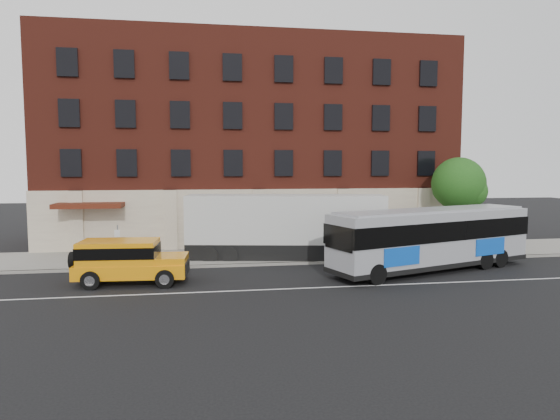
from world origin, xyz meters
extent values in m
plane|color=black|center=(0.00, 0.00, 0.00)|extent=(120.00, 120.00, 0.00)
cube|color=gray|center=(0.00, 9.00, 0.07)|extent=(60.00, 6.00, 0.15)
cube|color=gray|center=(0.00, 6.00, 0.07)|extent=(60.00, 0.25, 0.15)
cube|color=silver|center=(0.00, 0.50, 0.01)|extent=(60.00, 0.12, 0.01)
cube|color=maroon|center=(0.00, 17.00, 7.65)|extent=(30.00, 10.00, 15.00)
cube|color=beige|center=(0.00, 11.85, 2.15)|extent=(30.00, 0.35, 4.00)
cube|color=#4D1A0D|center=(-11.00, 11.00, 3.25)|extent=(4.20, 2.20, 0.30)
cube|color=beige|center=(-12.00, 11.75, 2.15)|extent=(0.90, 0.55, 4.00)
cube|color=beige|center=(-6.00, 11.75, 2.15)|extent=(0.90, 0.55, 4.00)
cube|color=beige|center=(0.00, 11.75, 2.15)|extent=(0.90, 0.55, 4.00)
cube|color=beige|center=(6.00, 11.75, 2.15)|extent=(0.90, 0.55, 4.00)
cube|color=beige|center=(12.00, 11.75, 2.15)|extent=(0.90, 0.55, 4.00)
cube|color=black|center=(-12.25, 11.92, 5.95)|extent=(1.30, 0.20, 1.80)
cube|color=black|center=(-8.75, 11.92, 5.95)|extent=(1.30, 0.20, 1.80)
cube|color=black|center=(-5.25, 11.92, 5.95)|extent=(1.30, 0.20, 1.80)
cube|color=black|center=(-1.75, 11.92, 5.95)|extent=(1.30, 0.20, 1.80)
cube|color=black|center=(1.75, 11.92, 5.95)|extent=(1.30, 0.20, 1.80)
cube|color=black|center=(5.25, 11.92, 5.95)|extent=(1.30, 0.20, 1.80)
cube|color=black|center=(8.75, 11.92, 5.95)|extent=(1.30, 0.20, 1.80)
cube|color=black|center=(12.25, 11.92, 5.95)|extent=(1.30, 0.20, 1.80)
cube|color=black|center=(-12.25, 11.92, 9.15)|extent=(1.30, 0.20, 1.80)
cube|color=black|center=(-8.75, 11.92, 9.15)|extent=(1.30, 0.20, 1.80)
cube|color=black|center=(-5.25, 11.92, 9.15)|extent=(1.30, 0.20, 1.80)
cube|color=black|center=(-1.75, 11.92, 9.15)|extent=(1.30, 0.20, 1.80)
cube|color=black|center=(1.75, 11.92, 9.15)|extent=(1.30, 0.20, 1.80)
cube|color=black|center=(5.25, 11.92, 9.15)|extent=(1.30, 0.20, 1.80)
cube|color=black|center=(8.75, 11.92, 9.15)|extent=(1.30, 0.20, 1.80)
cube|color=black|center=(12.25, 11.92, 9.15)|extent=(1.30, 0.20, 1.80)
cube|color=black|center=(-12.25, 11.92, 12.35)|extent=(1.30, 0.20, 1.80)
cube|color=black|center=(-8.75, 11.92, 12.35)|extent=(1.30, 0.20, 1.80)
cube|color=black|center=(-5.25, 11.92, 12.35)|extent=(1.30, 0.20, 1.80)
cube|color=black|center=(-1.75, 11.92, 12.35)|extent=(1.30, 0.20, 1.80)
cube|color=black|center=(1.75, 11.92, 12.35)|extent=(1.30, 0.20, 1.80)
cube|color=black|center=(5.25, 11.92, 12.35)|extent=(1.30, 0.20, 1.80)
cube|color=black|center=(8.75, 11.92, 12.35)|extent=(1.30, 0.20, 1.80)
cube|color=black|center=(12.25, 11.92, 12.35)|extent=(1.30, 0.20, 1.80)
cube|color=black|center=(-10.50, 11.78, 1.75)|extent=(2.60, 0.15, 2.80)
cube|color=black|center=(-4.50, 11.78, 1.75)|extent=(2.60, 0.15, 2.80)
cube|color=black|center=(1.50, 11.78, 1.75)|extent=(2.60, 0.15, 2.80)
cube|color=black|center=(7.50, 11.78, 1.75)|extent=(2.60, 0.15, 2.80)
cylinder|color=gray|center=(-8.50, 6.20, 1.25)|extent=(0.07, 0.07, 2.50)
cube|color=silver|center=(-8.50, 6.05, 2.05)|extent=(0.30, 0.03, 0.40)
cube|color=silver|center=(-8.50, 6.05, 1.55)|extent=(0.30, 0.03, 0.35)
cylinder|color=#36271B|center=(13.50, 9.50, 1.65)|extent=(0.32, 0.32, 3.00)
sphere|color=#164614|center=(13.50, 9.50, 4.55)|extent=(3.60, 3.60, 3.60)
sphere|color=#164614|center=(14.20, 9.10, 4.05)|extent=(2.20, 2.20, 2.20)
sphere|color=#164614|center=(12.90, 9.90, 4.15)|extent=(2.00, 2.00, 2.00)
cube|color=#94969C|center=(8.58, 3.26, 1.83)|extent=(12.52, 6.43, 2.93)
cube|color=black|center=(8.58, 3.26, 0.46)|extent=(12.58, 6.50, 0.26)
cube|color=#94969C|center=(8.58, 3.26, 3.34)|extent=(11.83, 5.94, 0.12)
cube|color=black|center=(8.58, 3.26, 2.32)|extent=(12.62, 6.53, 1.03)
cube|color=blue|center=(5.89, 0.95, 1.29)|extent=(2.16, 0.77, 0.93)
cube|color=blue|center=(11.07, 5.51, 1.29)|extent=(2.16, 0.77, 0.93)
cylinder|color=black|center=(4.47, 0.63, 0.51)|extent=(1.07, 0.63, 1.03)
cylinder|color=black|center=(3.72, 2.83, 0.51)|extent=(1.07, 0.63, 1.03)
cylinder|color=black|center=(11.68, 3.10, 0.51)|extent=(1.07, 0.63, 1.03)
cylinder|color=black|center=(10.93, 5.30, 0.51)|extent=(1.07, 0.63, 1.03)
cylinder|color=black|center=(12.85, 3.49, 0.51)|extent=(1.07, 0.63, 1.03)
cylinder|color=black|center=(12.10, 5.70, 0.51)|extent=(1.07, 0.63, 1.03)
cube|color=#FF9A0E|center=(-7.26, 2.74, 0.71)|extent=(5.40, 2.53, 0.66)
cube|color=#FF9A0E|center=(-7.86, 2.78, 1.59)|extent=(3.75, 2.38, 1.10)
cube|color=black|center=(-7.86, 2.78, 1.65)|extent=(3.80, 2.43, 0.55)
cube|color=#FF9A0E|center=(-5.45, 2.62, 1.21)|extent=(1.78, 2.19, 0.33)
cube|color=black|center=(-4.61, 2.57, 0.77)|extent=(0.18, 1.76, 0.60)
cylinder|color=black|center=(-10.05, 2.92, 1.21)|extent=(0.29, 0.85, 0.83)
cylinder|color=black|center=(-5.63, 1.56, 0.44)|extent=(0.90, 0.36, 0.88)
cylinder|color=silver|center=(-5.63, 1.56, 0.44)|extent=(0.50, 0.36, 0.48)
cylinder|color=black|center=(-5.49, 3.70, 0.44)|extent=(0.90, 0.36, 0.88)
cylinder|color=silver|center=(-5.49, 3.70, 0.44)|extent=(0.50, 0.36, 0.48)
cylinder|color=black|center=(-9.03, 1.77, 0.44)|extent=(0.90, 0.36, 0.88)
cylinder|color=silver|center=(-9.03, 1.77, 0.44)|extent=(0.50, 0.36, 0.48)
cylinder|color=black|center=(-8.89, 3.92, 0.44)|extent=(0.90, 0.36, 0.88)
cylinder|color=silver|center=(-8.89, 3.92, 0.44)|extent=(0.50, 0.36, 0.48)
cube|color=black|center=(1.16, 7.55, 0.55)|extent=(12.20, 4.43, 1.10)
cube|color=silver|center=(1.16, 7.55, 2.54)|extent=(12.20, 4.47, 2.89)
cylinder|color=black|center=(-3.46, 7.20, 0.50)|extent=(1.03, 0.45, 1.00)
cylinder|color=black|center=(-3.06, 9.46, 0.50)|extent=(1.03, 0.45, 1.00)
cylinder|color=black|center=(-2.28, 7.00, 0.50)|extent=(1.03, 0.45, 1.00)
cylinder|color=black|center=(-1.89, 9.25, 0.50)|extent=(1.03, 0.45, 1.00)
cylinder|color=black|center=(4.20, 5.85, 0.50)|extent=(1.03, 0.45, 1.00)
cylinder|color=black|center=(4.59, 8.11, 0.50)|extent=(1.03, 0.45, 1.00)
cylinder|color=black|center=(5.37, 5.65, 0.50)|extent=(1.03, 0.45, 1.00)
cylinder|color=black|center=(5.77, 7.90, 0.50)|extent=(1.03, 0.45, 1.00)
camera|label=1|loc=(-3.76, -21.55, 5.72)|focal=31.24mm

